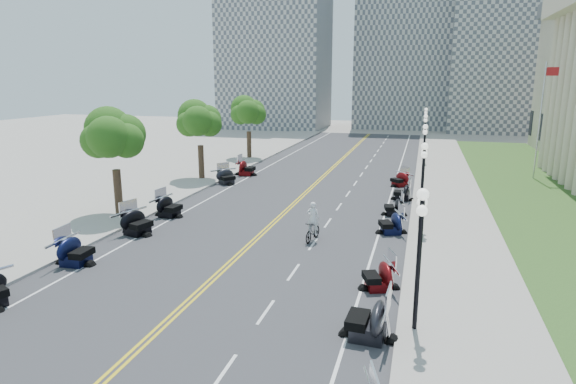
% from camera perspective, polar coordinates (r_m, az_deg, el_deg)
% --- Properties ---
extents(ground, '(160.00, 160.00, 0.00)m').
position_cam_1_polar(ground, '(26.58, -3.77, -5.55)').
color(ground, gray).
extents(road, '(16.00, 90.00, 0.01)m').
position_cam_1_polar(road, '(35.79, 1.57, -0.61)').
color(road, '#333335').
rests_on(road, ground).
extents(centerline_yellow_a, '(0.12, 90.00, 0.00)m').
position_cam_1_polar(centerline_yellow_a, '(35.81, 1.38, -0.58)').
color(centerline_yellow_a, yellow).
rests_on(centerline_yellow_a, road).
extents(centerline_yellow_b, '(0.12, 90.00, 0.00)m').
position_cam_1_polar(centerline_yellow_b, '(35.76, 1.75, -0.61)').
color(centerline_yellow_b, yellow).
rests_on(centerline_yellow_b, road).
extents(edge_line_north, '(0.12, 90.00, 0.00)m').
position_cam_1_polar(edge_line_north, '(34.82, 11.83, -1.26)').
color(edge_line_north, white).
rests_on(edge_line_north, road).
extents(edge_line_south, '(0.12, 90.00, 0.00)m').
position_cam_1_polar(edge_line_south, '(37.82, -7.88, 0.03)').
color(edge_line_south, white).
rests_on(edge_line_south, road).
extents(lane_dash_3, '(0.12, 2.00, 0.00)m').
position_cam_1_polar(lane_dash_3, '(15.40, -7.65, -20.44)').
color(lane_dash_3, white).
rests_on(lane_dash_3, road).
extents(lane_dash_4, '(0.12, 2.00, 0.00)m').
position_cam_1_polar(lane_dash_4, '(18.63, -2.65, -14.00)').
color(lane_dash_4, white).
rests_on(lane_dash_4, road).
extents(lane_dash_5, '(0.12, 2.00, 0.00)m').
position_cam_1_polar(lane_dash_5, '(22.10, 0.66, -9.46)').
color(lane_dash_5, white).
rests_on(lane_dash_5, road).
extents(lane_dash_6, '(0.12, 2.00, 0.00)m').
position_cam_1_polar(lane_dash_6, '(25.73, 3.00, -6.15)').
color(lane_dash_6, white).
rests_on(lane_dash_6, road).
extents(lane_dash_7, '(0.12, 2.00, 0.00)m').
position_cam_1_polar(lane_dash_7, '(29.46, 4.73, -3.66)').
color(lane_dash_7, white).
rests_on(lane_dash_7, road).
extents(lane_dash_8, '(0.12, 2.00, 0.00)m').
position_cam_1_polar(lane_dash_8, '(33.25, 6.07, -1.74)').
color(lane_dash_8, white).
rests_on(lane_dash_8, road).
extents(lane_dash_9, '(0.12, 2.00, 0.00)m').
position_cam_1_polar(lane_dash_9, '(37.08, 7.13, -0.21)').
color(lane_dash_9, white).
rests_on(lane_dash_9, road).
extents(lane_dash_10, '(0.12, 2.00, 0.00)m').
position_cam_1_polar(lane_dash_10, '(40.95, 7.98, 1.04)').
color(lane_dash_10, white).
rests_on(lane_dash_10, road).
extents(lane_dash_11, '(0.12, 2.00, 0.00)m').
position_cam_1_polar(lane_dash_11, '(44.84, 8.70, 2.07)').
color(lane_dash_11, white).
rests_on(lane_dash_11, road).
extents(lane_dash_12, '(0.12, 2.00, 0.00)m').
position_cam_1_polar(lane_dash_12, '(48.75, 9.29, 2.93)').
color(lane_dash_12, white).
rests_on(lane_dash_12, road).
extents(lane_dash_13, '(0.12, 2.00, 0.00)m').
position_cam_1_polar(lane_dash_13, '(52.67, 9.80, 3.66)').
color(lane_dash_13, white).
rests_on(lane_dash_13, road).
extents(lane_dash_14, '(0.12, 2.00, 0.00)m').
position_cam_1_polar(lane_dash_14, '(56.60, 10.24, 4.30)').
color(lane_dash_14, white).
rests_on(lane_dash_14, road).
extents(lane_dash_15, '(0.12, 2.00, 0.00)m').
position_cam_1_polar(lane_dash_15, '(60.54, 10.62, 4.85)').
color(lane_dash_15, white).
rests_on(lane_dash_15, road).
extents(lane_dash_16, '(0.12, 2.00, 0.00)m').
position_cam_1_polar(lane_dash_16, '(64.49, 10.96, 5.33)').
color(lane_dash_16, white).
rests_on(lane_dash_16, road).
extents(lane_dash_17, '(0.12, 2.00, 0.00)m').
position_cam_1_polar(lane_dash_17, '(68.44, 11.26, 5.75)').
color(lane_dash_17, white).
rests_on(lane_dash_17, road).
extents(lane_dash_18, '(0.12, 2.00, 0.00)m').
position_cam_1_polar(lane_dash_18, '(72.40, 11.52, 6.13)').
color(lane_dash_18, white).
rests_on(lane_dash_18, road).
extents(lane_dash_19, '(0.12, 2.00, 0.00)m').
position_cam_1_polar(lane_dash_19, '(76.37, 11.76, 6.47)').
color(lane_dash_19, white).
rests_on(lane_dash_19, road).
extents(sidewalk_north, '(5.00, 90.00, 0.15)m').
position_cam_1_polar(sidewalk_north, '(34.80, 18.58, -1.58)').
color(sidewalk_north, '#9E9991').
rests_on(sidewalk_north, ground).
extents(sidewalk_south, '(5.00, 90.00, 0.15)m').
position_cam_1_polar(sidewalk_south, '(39.60, -13.33, 0.49)').
color(sidewalk_south, '#9E9991').
rests_on(sidewalk_south, ground).
extents(lawn, '(9.00, 60.00, 0.10)m').
position_cam_1_polar(lawn, '(43.50, 27.36, 0.44)').
color(lawn, '#356023').
rests_on(lawn, ground).
extents(distant_block_a, '(18.00, 14.00, 26.00)m').
position_cam_1_polar(distant_block_a, '(89.82, -1.47, 16.00)').
color(distant_block_a, gray).
rests_on(distant_block_a, ground).
extents(distant_block_b, '(16.00, 12.00, 30.00)m').
position_cam_1_polar(distant_block_b, '(92.05, 13.51, 16.83)').
color(distant_block_b, gray).
rests_on(distant_block_b, ground).
extents(distant_block_c, '(20.00, 14.00, 22.00)m').
position_cam_1_polar(distant_block_c, '(89.76, 25.15, 13.53)').
color(distant_block_c, gray).
rests_on(distant_block_c, ground).
extents(street_lamp_1, '(0.50, 1.20, 4.90)m').
position_cam_1_polar(street_lamp_1, '(16.78, 15.22, -7.94)').
color(street_lamp_1, black).
rests_on(street_lamp_1, sidewalk_north).
extents(street_lamp_2, '(0.50, 1.20, 4.90)m').
position_cam_1_polar(street_lamp_2, '(28.33, 15.61, 0.62)').
color(street_lamp_2, black).
rests_on(street_lamp_2, sidewalk_north).
extents(street_lamp_3, '(0.50, 1.20, 4.90)m').
position_cam_1_polar(street_lamp_3, '(40.14, 15.77, 4.18)').
color(street_lamp_3, black).
rests_on(street_lamp_3, sidewalk_north).
extents(street_lamp_4, '(0.50, 1.20, 4.90)m').
position_cam_1_polar(street_lamp_4, '(52.04, 15.86, 6.12)').
color(street_lamp_4, black).
rests_on(street_lamp_4, sidewalk_north).
extents(street_lamp_5, '(0.50, 1.20, 4.90)m').
position_cam_1_polar(street_lamp_5, '(63.98, 15.92, 7.34)').
color(street_lamp_5, black).
rests_on(street_lamp_5, sidewalk_north).
extents(flagpole, '(1.10, 0.20, 10.00)m').
position_cam_1_polar(flagpole, '(46.82, 27.67, 7.36)').
color(flagpole, silver).
rests_on(flagpole, ground).
extents(tree_2, '(4.80, 4.80, 9.20)m').
position_cam_1_polar(tree_2, '(31.89, -19.93, 5.59)').
color(tree_2, '#235619').
rests_on(tree_2, sidewalk_south).
extents(tree_3, '(4.80, 4.80, 9.20)m').
position_cam_1_polar(tree_3, '(42.17, -10.42, 7.81)').
color(tree_3, '#235619').
rests_on(tree_3, sidewalk_south).
extents(tree_4, '(4.80, 4.80, 9.20)m').
position_cam_1_polar(tree_4, '(53.17, -4.70, 9.04)').
color(tree_4, '#235619').
rests_on(tree_4, sidewalk_south).
extents(motorcycle_n_3, '(2.31, 2.31, 1.54)m').
position_cam_1_polar(motorcycle_n_3, '(16.83, 9.49, -14.42)').
color(motorcycle_n_3, black).
rests_on(motorcycle_n_3, road).
extents(motorcycle_n_4, '(2.44, 2.44, 1.32)m').
position_cam_1_polar(motorcycle_n_4, '(20.54, 10.69, -9.55)').
color(motorcycle_n_4, '#590A0C').
rests_on(motorcycle_n_4, road).
extents(motorcycle_n_6, '(2.48, 2.48, 1.36)m').
position_cam_1_polar(motorcycle_n_6, '(27.85, 12.13, -3.48)').
color(motorcycle_n_6, black).
rests_on(motorcycle_n_6, road).
extents(motorcycle_n_7, '(2.07, 2.07, 1.25)m').
position_cam_1_polar(motorcycle_n_7, '(31.60, 12.43, -1.62)').
color(motorcycle_n_7, black).
rests_on(motorcycle_n_7, road).
extents(motorcycle_n_8, '(1.93, 1.93, 1.30)m').
position_cam_1_polar(motorcycle_n_8, '(35.77, 13.39, 0.09)').
color(motorcycle_n_8, black).
rests_on(motorcycle_n_8, road).
extents(motorcycle_n_9, '(2.63, 2.63, 1.30)m').
position_cam_1_polar(motorcycle_n_9, '(40.37, 13.10, 1.57)').
color(motorcycle_n_9, '#590A0C').
rests_on(motorcycle_n_9, road).
extents(motorcycle_s_4, '(2.24, 2.24, 1.49)m').
position_cam_1_polar(motorcycle_s_4, '(24.83, -23.91, -6.25)').
color(motorcycle_s_4, black).
rests_on(motorcycle_s_4, road).
extents(motorcycle_s_5, '(2.72, 2.72, 1.54)m').
position_cam_1_polar(motorcycle_s_5, '(28.34, -17.48, -3.32)').
color(motorcycle_s_5, black).
rests_on(motorcycle_s_5, road).
extents(motorcycle_s_6, '(2.29, 2.29, 1.47)m').
position_cam_1_polar(motorcycle_s_6, '(31.46, -13.92, -1.56)').
color(motorcycle_s_6, black).
rests_on(motorcycle_s_6, road).
extents(motorcycle_s_8, '(2.84, 2.84, 1.41)m').
position_cam_1_polar(motorcycle_s_8, '(40.46, -7.32, 1.92)').
color(motorcycle_s_8, black).
rests_on(motorcycle_s_8, road).
extents(motorcycle_s_9, '(2.24, 2.24, 1.54)m').
position_cam_1_polar(motorcycle_s_9, '(44.04, -4.95, 2.97)').
color(motorcycle_s_9, '#590A0C').
rests_on(motorcycle_s_9, road).
extents(bicycle, '(0.84, 1.91, 1.11)m').
position_cam_1_polar(bicycle, '(26.04, 2.94, -4.65)').
color(bicycle, '#A51414').
rests_on(bicycle, road).
extents(cyclist_rider, '(0.67, 0.44, 1.83)m').
position_cam_1_polar(cyclist_rider, '(25.63, 2.98, -1.52)').
color(cyclist_rider, white).
rests_on(cyclist_rider, bicycle).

